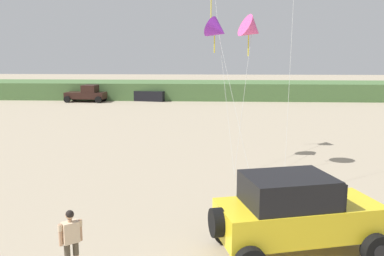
% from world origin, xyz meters
% --- Properties ---
extents(dune_ridge, '(90.00, 8.12, 2.06)m').
position_xyz_m(dune_ridge, '(-5.96, 46.22, 1.03)').
color(dune_ridge, '#4C703D').
rests_on(dune_ridge, ground_plane).
extents(jeep, '(5.02, 3.43, 2.26)m').
position_xyz_m(jeep, '(2.38, 4.39, 1.20)').
color(jeep, yellow).
rests_on(jeep, ground_plane).
extents(person_watching, '(0.51, 0.46, 1.67)m').
position_xyz_m(person_watching, '(-3.45, 3.04, 0.94)').
color(person_watching, tan).
rests_on(person_watching, ground_plane).
extents(distant_pickup, '(4.69, 2.59, 1.98)m').
position_xyz_m(distant_pickup, '(-14.88, 41.03, 0.94)').
color(distant_pickup, black).
rests_on(distant_pickup, ground_plane).
extents(distant_sedan, '(4.47, 2.60, 1.20)m').
position_xyz_m(distant_sedan, '(-7.88, 42.64, 0.60)').
color(distant_sedan, black).
rests_on(distant_sedan, ground_plane).
extents(kite_red_delta, '(1.61, 3.19, 7.38)m').
position_xyz_m(kite_red_delta, '(1.81, 13.39, 6.61)').
color(kite_red_delta, '#E04C93').
rests_on(kite_red_delta, ground_plane).
extents(kite_purple_stunt, '(2.31, 5.05, 7.34)m').
position_xyz_m(kite_purple_stunt, '(0.22, 14.59, 6.65)').
color(kite_purple_stunt, purple).
rests_on(kite_purple_stunt, ground_plane).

